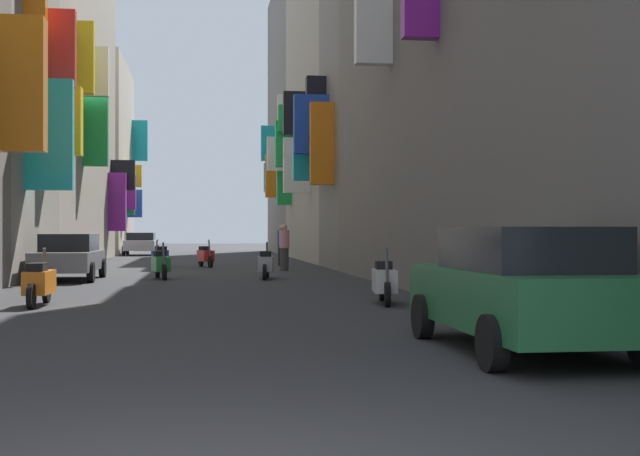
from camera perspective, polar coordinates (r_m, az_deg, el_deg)
ground_plane at (r=34.65m, az=-7.98°, el=-2.65°), size 140.00×140.00×0.00m
building_left_mid_b at (r=42.13m, az=-19.01°, el=8.00°), size 7.32×19.56×14.99m
building_left_far at (r=59.44m, az=-15.70°, el=4.49°), size 7.11×11.85×12.72m
building_right_mid_a at (r=34.89m, az=5.44°, el=10.21°), size 7.38×5.23×15.62m
building_right_mid_b at (r=41.56m, az=3.24°, el=8.28°), size 7.26×8.65×15.23m
building_right_mid_c at (r=48.66m, az=1.55°, el=7.48°), size 7.21×5.82×16.02m
building_right_far at (r=58.61m, az=-0.05°, el=7.40°), size 7.22×14.15×18.52m
parked_car_grey at (r=26.57m, az=-16.50°, el=-1.79°), size 1.83×4.33×1.38m
parked_car_silver at (r=53.60m, az=-11.93°, el=-1.00°), size 2.02×4.04×1.39m
parked_car_green at (r=10.53m, az=13.43°, el=-3.86°), size 1.89×4.23×1.51m
scooter_orange at (r=17.45m, az=-18.34°, el=-3.49°), size 0.46×1.94×1.13m
scooter_red at (r=35.07m, az=-7.70°, el=-1.86°), size 0.73×1.84×1.13m
scooter_blue at (r=35.06m, az=-10.68°, el=-1.86°), size 0.66×1.88×1.13m
scooter_green at (r=26.50m, az=-10.65°, el=-2.39°), size 0.65×1.92×1.13m
scooter_silver at (r=26.19m, az=-3.65°, el=-2.41°), size 0.59×1.98×1.13m
scooter_white at (r=17.17m, az=4.35°, el=-3.55°), size 0.59×1.94×1.13m
pedestrian_crossing at (r=43.24m, az=-2.57°, el=-1.10°), size 0.54×0.54×1.62m
pedestrian_near_left at (r=31.59m, az=-2.41°, el=-1.30°), size 0.53×0.53×1.74m
pedestrian_near_right at (r=36.17m, az=-2.59°, el=-1.17°), size 0.50×0.50×1.74m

